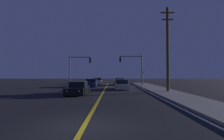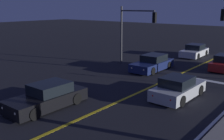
{
  "view_description": "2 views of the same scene",
  "coord_description": "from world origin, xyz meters",
  "px_view_note": "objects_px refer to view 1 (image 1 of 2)",
  "views": [
    {
      "loc": [
        1.16,
        -6.85,
        2.06
      ],
      "look_at": [
        0.98,
        21.77,
        2.79
      ],
      "focal_mm": 28.13,
      "sensor_mm": 36.0,
      "label": 1
    },
    {
      "loc": [
        8.83,
        3.17,
        5.42
      ],
      "look_at": [
        0.16,
        13.82,
        2.08
      ],
      "focal_mm": 42.05,
      "sensor_mm": 36.0,
      "label": 2
    }
  ],
  "objects_px": {
    "car_far_approaching_silver": "(122,85)",
    "traffic_signal_near_right": "(134,65)",
    "traffic_signal_far_left": "(78,65)",
    "street_sign_corner": "(143,76)",
    "car_side_waiting_red": "(120,82)",
    "car_parked_curb_white": "(98,81)",
    "car_following_oncoming_black": "(78,89)",
    "car_distant_tail_navy": "(91,83)",
    "utility_pole_right": "(168,48)"
  },
  "relations": [
    {
      "from": "car_distant_tail_navy",
      "to": "street_sign_corner",
      "type": "relative_size",
      "value": 1.82
    },
    {
      "from": "car_following_oncoming_black",
      "to": "car_far_approaching_silver",
      "type": "distance_m",
      "value": 7.71
    },
    {
      "from": "car_distant_tail_navy",
      "to": "utility_pole_right",
      "type": "xyz_separation_m",
      "value": [
        9.95,
        -9.45,
        4.47
      ]
    },
    {
      "from": "traffic_signal_near_right",
      "to": "street_sign_corner",
      "type": "bearing_deg",
      "value": 112.86
    },
    {
      "from": "car_following_oncoming_black",
      "to": "car_far_approaching_silver",
      "type": "xyz_separation_m",
      "value": [
        4.85,
        5.99,
        -0.0
      ]
    },
    {
      "from": "car_side_waiting_red",
      "to": "traffic_signal_near_right",
      "type": "xyz_separation_m",
      "value": [
        2.45,
        -2.28,
        3.25
      ]
    },
    {
      "from": "car_distant_tail_navy",
      "to": "traffic_signal_far_left",
      "type": "distance_m",
      "value": 3.94
    },
    {
      "from": "car_side_waiting_red",
      "to": "street_sign_corner",
      "type": "bearing_deg",
      "value": -56.25
    },
    {
      "from": "traffic_signal_near_right",
      "to": "traffic_signal_far_left",
      "type": "relative_size",
      "value": 1.05
    },
    {
      "from": "car_following_oncoming_black",
      "to": "utility_pole_right",
      "type": "xyz_separation_m",
      "value": [
        9.93,
        1.77,
        4.47
      ]
    },
    {
      "from": "car_following_oncoming_black",
      "to": "traffic_signal_far_left",
      "type": "bearing_deg",
      "value": -78.08
    },
    {
      "from": "car_following_oncoming_black",
      "to": "traffic_signal_near_right",
      "type": "relative_size",
      "value": 0.8
    },
    {
      "from": "utility_pole_right",
      "to": "traffic_signal_far_left",
      "type": "bearing_deg",
      "value": 141.19
    },
    {
      "from": "car_parked_curb_white",
      "to": "street_sign_corner",
      "type": "height_order",
      "value": "street_sign_corner"
    },
    {
      "from": "car_following_oncoming_black",
      "to": "car_parked_curb_white",
      "type": "height_order",
      "value": "same"
    },
    {
      "from": "car_parked_curb_white",
      "to": "traffic_signal_far_left",
      "type": "bearing_deg",
      "value": 68.87
    },
    {
      "from": "car_distant_tail_navy",
      "to": "traffic_signal_far_left",
      "type": "bearing_deg",
      "value": -12.72
    },
    {
      "from": "car_far_approaching_silver",
      "to": "traffic_signal_near_right",
      "type": "xyz_separation_m",
      "value": [
        2.5,
        7.16,
        3.25
      ]
    },
    {
      "from": "car_side_waiting_red",
      "to": "car_parked_curb_white",
      "type": "distance_m",
      "value": 6.31
    },
    {
      "from": "car_distant_tail_navy",
      "to": "traffic_signal_far_left",
      "type": "height_order",
      "value": "traffic_signal_far_left"
    },
    {
      "from": "traffic_signal_far_left",
      "to": "car_parked_curb_white",
      "type": "bearing_deg",
      "value": 70.95
    },
    {
      "from": "traffic_signal_far_left",
      "to": "traffic_signal_near_right",
      "type": "bearing_deg",
      "value": 8.11
    },
    {
      "from": "car_far_approaching_silver",
      "to": "traffic_signal_near_right",
      "type": "height_order",
      "value": "traffic_signal_near_right"
    },
    {
      "from": "car_side_waiting_red",
      "to": "car_parked_curb_white",
      "type": "height_order",
      "value": "same"
    },
    {
      "from": "street_sign_corner",
      "to": "car_parked_curb_white",
      "type": "bearing_deg",
      "value": 131.28
    },
    {
      "from": "traffic_signal_near_right",
      "to": "utility_pole_right",
      "type": "height_order",
      "value": "utility_pole_right"
    },
    {
      "from": "car_parked_curb_white",
      "to": "street_sign_corner",
      "type": "bearing_deg",
      "value": 129.2
    },
    {
      "from": "car_side_waiting_red",
      "to": "utility_pole_right",
      "type": "relative_size",
      "value": 0.43
    },
    {
      "from": "car_following_oncoming_black",
      "to": "street_sign_corner",
      "type": "xyz_separation_m",
      "value": [
        8.53,
        10.35,
        1.14
      ]
    },
    {
      "from": "car_distant_tail_navy",
      "to": "utility_pole_right",
      "type": "distance_m",
      "value": 14.43
    },
    {
      "from": "street_sign_corner",
      "to": "traffic_signal_far_left",
      "type": "bearing_deg",
      "value": 172.75
    },
    {
      "from": "car_distant_tail_navy",
      "to": "car_far_approaching_silver",
      "type": "relative_size",
      "value": 1.12
    },
    {
      "from": "car_side_waiting_red",
      "to": "car_following_oncoming_black",
      "type": "bearing_deg",
      "value": -109.45
    },
    {
      "from": "car_side_waiting_red",
      "to": "traffic_signal_near_right",
      "type": "height_order",
      "value": "traffic_signal_near_right"
    },
    {
      "from": "traffic_signal_near_right",
      "to": "utility_pole_right",
      "type": "xyz_separation_m",
      "value": [
        2.58,
        -11.37,
        1.22
      ]
    },
    {
      "from": "car_following_oncoming_black",
      "to": "traffic_signal_far_left",
      "type": "xyz_separation_m",
      "value": [
        -2.47,
        11.75,
        3.04
      ]
    },
    {
      "from": "car_distant_tail_navy",
      "to": "car_side_waiting_red",
      "type": "xyz_separation_m",
      "value": [
        4.92,
        4.2,
        -0.0
      ]
    },
    {
      "from": "car_far_approaching_silver",
      "to": "traffic_signal_far_left",
      "type": "xyz_separation_m",
      "value": [
        -7.32,
        5.76,
        3.04
      ]
    },
    {
      "from": "traffic_signal_far_left",
      "to": "street_sign_corner",
      "type": "xyz_separation_m",
      "value": [
        11.0,
        -1.4,
        -1.9
      ]
    },
    {
      "from": "car_following_oncoming_black",
      "to": "traffic_signal_near_right",
      "type": "xyz_separation_m",
      "value": [
        7.35,
        13.15,
        3.25
      ]
    },
    {
      "from": "car_far_approaching_silver",
      "to": "traffic_signal_far_left",
      "type": "relative_size",
      "value": 0.77
    },
    {
      "from": "car_following_oncoming_black",
      "to": "traffic_signal_near_right",
      "type": "bearing_deg",
      "value": -119.16
    },
    {
      "from": "car_side_waiting_red",
      "to": "street_sign_corner",
      "type": "distance_m",
      "value": 6.35
    },
    {
      "from": "car_far_approaching_silver",
      "to": "traffic_signal_near_right",
      "type": "relative_size",
      "value": 0.73
    },
    {
      "from": "traffic_signal_near_right",
      "to": "street_sign_corner",
      "type": "xyz_separation_m",
      "value": [
        1.18,
        -2.8,
        -2.11
      ]
    },
    {
      "from": "utility_pole_right",
      "to": "car_side_waiting_red",
      "type": "bearing_deg",
      "value": 110.23
    },
    {
      "from": "car_following_oncoming_black",
      "to": "car_distant_tail_navy",
      "type": "bearing_deg",
      "value": -89.84
    },
    {
      "from": "car_far_approaching_silver",
      "to": "utility_pole_right",
      "type": "xyz_separation_m",
      "value": [
        5.08,
        -4.21,
        4.47
      ]
    },
    {
      "from": "car_side_waiting_red",
      "to": "car_following_oncoming_black",
      "type": "distance_m",
      "value": 16.19
    },
    {
      "from": "car_parked_curb_white",
      "to": "traffic_signal_far_left",
      "type": "height_order",
      "value": "traffic_signal_far_left"
    }
  ]
}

